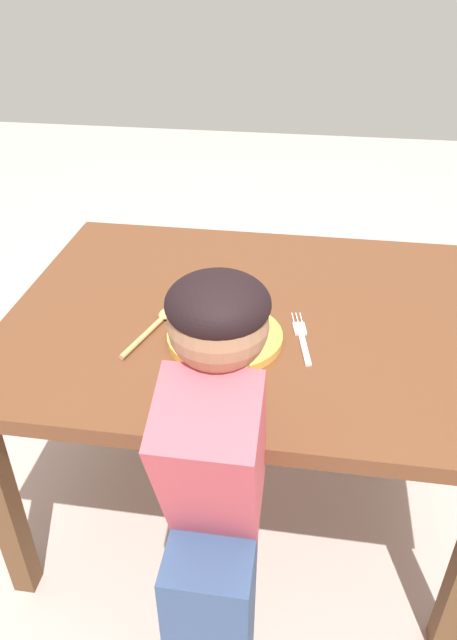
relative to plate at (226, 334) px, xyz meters
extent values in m
plane|color=#BCA199|center=(0.04, 0.13, -0.68)|extent=(8.00, 8.00, 0.00)
cube|color=brown|center=(0.04, 0.13, -0.03)|extent=(1.21, 0.94, 0.04)
cube|color=brown|center=(-0.50, -0.28, -0.37)|extent=(0.06, 0.06, 0.63)
cube|color=brown|center=(-0.50, 0.54, -0.37)|extent=(0.06, 0.06, 0.63)
cube|color=brown|center=(0.58, 0.54, -0.37)|extent=(0.06, 0.06, 0.63)
cylinder|color=gold|center=(0.00, -0.01, 0.00)|extent=(0.27, 0.27, 0.02)
ellipsoid|color=#F9DD52|center=(0.01, 0.03, 0.02)|extent=(0.10, 0.07, 0.03)
ellipsoid|color=red|center=(-0.01, 0.08, 0.02)|extent=(0.03, 0.04, 0.02)
cube|color=silver|center=(0.19, -0.02, -0.01)|extent=(0.04, 0.12, 0.01)
cube|color=silver|center=(0.17, 0.07, -0.01)|extent=(0.04, 0.05, 0.01)
cylinder|color=silver|center=(0.17, 0.11, -0.01)|extent=(0.01, 0.04, 0.00)
cylinder|color=silver|center=(0.16, 0.11, -0.01)|extent=(0.01, 0.04, 0.00)
cylinder|color=silver|center=(0.15, 0.11, -0.01)|extent=(0.01, 0.04, 0.00)
cylinder|color=tan|center=(-0.20, -0.03, -0.01)|extent=(0.06, 0.17, 0.01)
ellipsoid|color=tan|center=(-0.16, 0.08, 0.00)|extent=(0.05, 0.07, 0.02)
cube|color=#334A73|center=(0.04, -0.48, -0.41)|extent=(0.16, 0.16, 0.54)
cube|color=#CC4C59|center=(0.04, -0.42, 0.03)|extent=(0.16, 0.27, 0.39)
sphere|color=#9E7051|center=(0.04, -0.36, 0.27)|extent=(0.16, 0.16, 0.16)
ellipsoid|color=black|center=(0.04, -0.36, 0.31)|extent=(0.17, 0.17, 0.09)
cylinder|color=#9E7051|center=(0.04, -0.24, 0.01)|extent=(0.05, 0.24, 0.05)
camera|label=1|loc=(0.17, -1.11, 0.78)|focal=32.71mm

